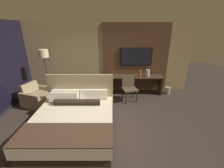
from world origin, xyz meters
name	(u,v)px	position (x,y,z in m)	size (l,w,h in m)	color
ground_plane	(97,126)	(0.00, 0.00, 0.00)	(16.00, 16.00, 0.00)	#332823
wall_back_tv_panel	(107,58)	(0.21, 2.59, 1.40)	(7.20, 0.09, 2.80)	tan
bed	(75,119)	(-0.56, -0.12, 0.31)	(2.05, 2.26, 1.23)	#33281E
desk	(136,81)	(1.40, 2.29, 0.52)	(2.13, 0.56, 0.74)	#422D1E
tv	(136,57)	(1.40, 2.52, 1.46)	(1.28, 0.04, 0.72)	black
desk_chair	(130,86)	(1.07, 1.65, 0.54)	(0.60, 0.60, 0.91)	#4C3D2D
armchair_by_window	(39,97)	(-2.18, 1.29, 0.26)	(1.04, 1.07, 0.77)	#998460
floor_lamp	(45,57)	(-2.03, 1.96, 1.54)	(0.34, 0.34, 1.83)	#282623
vase_tall	(148,73)	(1.86, 2.24, 0.87)	(0.14, 0.14, 0.26)	silver
vase_short	(141,73)	(1.55, 2.17, 0.88)	(0.07, 0.07, 0.28)	#B2563D
waste_bin	(168,91)	(2.72, 2.17, 0.14)	(0.22, 0.22, 0.28)	gray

